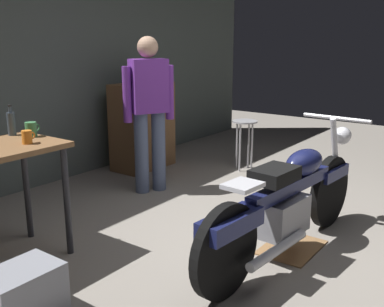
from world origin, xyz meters
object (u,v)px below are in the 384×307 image
object	(u,v)px
wooden_dresser	(143,126)
mug_green_speckled	(31,129)
storage_bin	(22,295)
mug_orange_travel	(27,137)
motorcycle	(288,200)
shop_stool	(245,132)
person_standing	(149,108)
bottle	(11,123)

from	to	relation	value
wooden_dresser	mug_green_speckled	world-z (taller)	wooden_dresser
storage_bin	mug_orange_travel	size ratio (longest dim) A/B	4.14
mug_orange_travel	motorcycle	bearing A→B (deg)	-52.46
shop_stool	mug_orange_travel	distance (m)	3.09
mug_green_speckled	motorcycle	bearing A→B (deg)	-59.56
motorcycle	wooden_dresser	xyz separation A→B (m)	(1.20, 2.58, 0.10)
motorcycle	mug_orange_travel	world-z (taller)	mug_orange_travel
motorcycle	person_standing	size ratio (longest dim) A/B	1.31
wooden_dresser	mug_green_speckled	bearing A→B (deg)	-158.76
shop_stool	mug_green_speckled	world-z (taller)	mug_green_speckled
motorcycle	bottle	bearing A→B (deg)	124.08
person_standing	wooden_dresser	world-z (taller)	person_standing
person_standing	mug_orange_travel	world-z (taller)	person_standing
wooden_dresser	bottle	distance (m)	2.41
person_standing	motorcycle	bearing A→B (deg)	101.73
shop_stool	bottle	world-z (taller)	bottle
wooden_dresser	mug_orange_travel	xyz separation A→B (m)	(-2.37, -1.05, 0.40)
motorcycle	person_standing	bearing A→B (deg)	78.59
motorcycle	shop_stool	xyz separation A→B (m)	(1.88, 1.46, 0.05)
mug_orange_travel	mug_green_speckled	distance (m)	0.25
bottle	mug_green_speckled	bearing A→B (deg)	-71.39
person_standing	storage_bin	bearing A→B (deg)	51.24
wooden_dresser	mug_orange_travel	bearing A→B (deg)	-156.19
motorcycle	mug_green_speckled	size ratio (longest dim) A/B	17.61
storage_bin	mug_orange_travel	distance (m)	1.15
shop_stool	wooden_dresser	bearing A→B (deg)	121.59
mug_green_speckled	person_standing	bearing A→B (deg)	5.62
storage_bin	mug_green_speckled	world-z (taller)	mug_green_speckled
mug_orange_travel	bottle	size ratio (longest dim) A/B	0.44
shop_stool	bottle	distance (m)	3.02
shop_stool	storage_bin	world-z (taller)	shop_stool
bottle	person_standing	bearing A→B (deg)	-0.69
motorcycle	bottle	distance (m)	2.24
shop_stool	bottle	size ratio (longest dim) A/B	2.66
wooden_dresser	storage_bin	bearing A→B (deg)	-149.97
wooden_dresser	mug_green_speckled	distance (m)	2.40
storage_bin	mug_orange_travel	world-z (taller)	mug_orange_travel
wooden_dresser	motorcycle	bearing A→B (deg)	-114.91
wooden_dresser	storage_bin	size ratio (longest dim) A/B	2.50
shop_stool	mug_green_speckled	distance (m)	2.94
wooden_dresser	storage_bin	distance (m)	3.40
mug_orange_travel	wooden_dresser	bearing A→B (deg)	23.81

